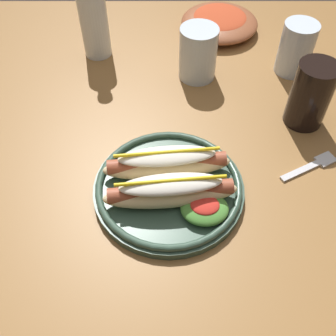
% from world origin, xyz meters
% --- Properties ---
extents(ground_plane, '(8.00, 8.00, 0.00)m').
position_xyz_m(ground_plane, '(0.00, 0.00, 0.00)').
color(ground_plane, '#2D2826').
extents(dining_table, '(1.26, 0.99, 0.74)m').
position_xyz_m(dining_table, '(0.00, 0.00, 0.65)').
color(dining_table, olive).
rests_on(dining_table, ground_plane).
extents(hot_dog_plate, '(0.26, 0.26, 0.08)m').
position_xyz_m(hot_dog_plate, '(0.04, -0.17, 0.77)').
color(hot_dog_plate, '#334C3D').
rests_on(hot_dog_plate, dining_table).
extents(fork, '(0.12, 0.07, 0.00)m').
position_xyz_m(fork, '(0.31, -0.11, 0.74)').
color(fork, silver).
rests_on(fork, dining_table).
extents(soda_cup, '(0.08, 0.08, 0.13)m').
position_xyz_m(soda_cup, '(0.32, 0.01, 0.81)').
color(soda_cup, black).
rests_on(soda_cup, dining_table).
extents(water_cup, '(0.08, 0.08, 0.12)m').
position_xyz_m(water_cup, '(0.11, 0.16, 0.80)').
color(water_cup, silver).
rests_on(water_cup, dining_table).
extents(extra_cup, '(0.07, 0.07, 0.12)m').
position_xyz_m(extra_cup, '(0.32, 0.18, 0.80)').
color(extra_cup, silver).
rests_on(extra_cup, dining_table).
extents(glass_bottle, '(0.06, 0.06, 0.24)m').
position_xyz_m(glass_bottle, '(-0.13, 0.25, 0.83)').
color(glass_bottle, silver).
rests_on(glass_bottle, dining_table).
extents(side_bowl, '(0.19, 0.19, 0.05)m').
position_xyz_m(side_bowl, '(0.17, 0.35, 0.76)').
color(side_bowl, brown).
rests_on(side_bowl, dining_table).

